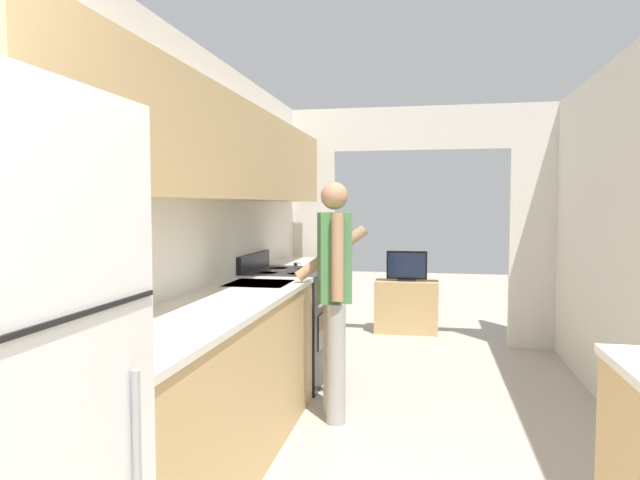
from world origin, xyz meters
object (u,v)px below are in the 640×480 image
(tv_cabinet, at_px, (407,306))
(knife, at_px, (297,264))
(range_oven, at_px, (288,325))
(television, at_px, (407,266))
(person, at_px, (334,293))

(tv_cabinet, bearing_deg, knife, -120.69)
(range_oven, height_order, television, range_oven)
(television, bearing_deg, knife, -121.38)
(range_oven, relative_size, knife, 3.59)
(tv_cabinet, xyz_separation_m, television, (0.00, -0.04, 0.47))
(person, bearing_deg, knife, 6.22)
(television, xyz_separation_m, knife, (-0.94, -1.54, 0.17))
(person, relative_size, knife, 5.47)
(person, distance_m, knife, 1.37)
(person, xyz_separation_m, tv_cabinet, (0.38, 2.83, -0.57))
(person, relative_size, television, 3.52)
(range_oven, height_order, knife, range_oven)
(knife, bearing_deg, television, 40.89)
(range_oven, height_order, tv_cabinet, range_oven)
(range_oven, xyz_separation_m, tv_cabinet, (0.90, 2.07, -0.17))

